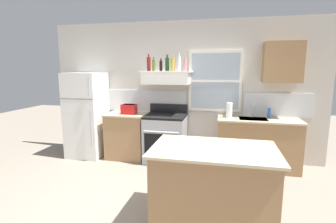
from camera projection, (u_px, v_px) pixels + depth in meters
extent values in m
plane|color=gray|center=(151.00, 215.00, 3.14)|extent=(16.00, 16.00, 0.00)
cube|color=beige|center=(182.00, 91.00, 5.05)|extent=(5.40, 0.06, 2.70)
cube|color=silver|center=(127.00, 100.00, 5.30)|extent=(2.50, 0.02, 0.44)
cube|color=silver|center=(278.00, 105.00, 4.66)|extent=(1.20, 0.02, 0.44)
cube|color=white|center=(215.00, 81.00, 4.83)|extent=(1.00, 0.04, 1.15)
cube|color=#9EADBC|center=(215.00, 81.00, 4.82)|extent=(0.90, 0.01, 1.05)
cube|color=white|center=(215.00, 81.00, 4.81)|extent=(0.90, 0.02, 0.04)
cube|color=white|center=(87.00, 115.00, 5.17)|extent=(0.70, 0.68, 1.71)
cube|color=#333333|center=(76.00, 99.00, 4.78)|extent=(0.69, 0.00, 0.01)
cylinder|color=#A5A8AD|center=(91.00, 128.00, 4.78)|extent=(0.02, 0.02, 0.67)
cylinder|color=#A5A8AD|center=(89.00, 86.00, 4.65)|extent=(0.02, 0.02, 0.34)
cube|color=#9E754C|center=(127.00, 136.00, 5.12)|extent=(0.76, 0.60, 0.88)
cube|color=#C6B793|center=(127.00, 114.00, 5.04)|extent=(0.79, 0.63, 0.03)
cube|color=red|center=(129.00, 109.00, 4.96)|extent=(0.28, 0.20, 0.19)
cube|color=black|center=(129.00, 105.00, 4.95)|extent=(0.24, 0.16, 0.01)
cube|color=black|center=(122.00, 107.00, 4.99)|extent=(0.02, 0.03, 0.02)
cube|color=#9EA0A5|center=(165.00, 139.00, 4.91)|extent=(0.76, 0.64, 0.87)
cube|color=black|center=(165.00, 116.00, 4.83)|extent=(0.76, 0.64, 0.04)
cube|color=black|center=(169.00, 108.00, 5.09)|extent=(0.76, 0.06, 0.18)
cube|color=black|center=(161.00, 145.00, 4.60)|extent=(0.65, 0.01, 0.40)
cylinder|color=silver|center=(161.00, 132.00, 4.52)|extent=(0.65, 0.03, 0.03)
cube|color=white|center=(167.00, 78.00, 4.80)|extent=(0.88, 0.48, 0.22)
cube|color=#262628|center=(164.00, 83.00, 4.60)|extent=(0.75, 0.02, 0.04)
cube|color=white|center=(167.00, 72.00, 4.78)|extent=(0.96, 0.52, 0.02)
cylinder|color=maroon|center=(149.00, 64.00, 4.83)|extent=(0.07, 0.07, 0.26)
cylinder|color=maroon|center=(149.00, 56.00, 4.81)|extent=(0.03, 0.03, 0.06)
cylinder|color=#4C601E|center=(154.00, 65.00, 4.76)|extent=(0.06, 0.06, 0.21)
cylinder|color=#4C601E|center=(154.00, 58.00, 4.74)|extent=(0.03, 0.03, 0.05)
cylinder|color=black|center=(161.00, 66.00, 4.84)|extent=(0.06, 0.06, 0.19)
cylinder|color=black|center=(161.00, 59.00, 4.82)|extent=(0.02, 0.02, 0.05)
cylinder|color=#143819|center=(167.00, 64.00, 4.78)|extent=(0.07, 0.07, 0.24)
cylinder|color=#143819|center=(167.00, 56.00, 4.75)|extent=(0.03, 0.03, 0.06)
cylinder|color=#B29333|center=(173.00, 65.00, 4.73)|extent=(0.08, 0.08, 0.23)
cylinder|color=#B29333|center=(173.00, 57.00, 4.70)|extent=(0.03, 0.03, 0.06)
cylinder|color=silver|center=(179.00, 64.00, 4.70)|extent=(0.06, 0.06, 0.27)
cylinder|color=silver|center=(179.00, 55.00, 4.67)|extent=(0.03, 0.03, 0.07)
cylinder|color=#C67F84|center=(185.00, 65.00, 4.73)|extent=(0.07, 0.07, 0.22)
cylinder|color=#C67F84|center=(185.00, 58.00, 4.71)|extent=(0.03, 0.03, 0.05)
cube|color=#9E754C|center=(257.00, 144.00, 4.57)|extent=(1.40, 0.60, 0.88)
cube|color=#C6B793|center=(259.00, 120.00, 4.50)|extent=(1.43, 0.63, 0.03)
cube|color=#B7BABC|center=(253.00, 119.00, 4.50)|extent=(0.48, 0.36, 0.01)
cylinder|color=silver|center=(253.00, 110.00, 4.61)|extent=(0.03, 0.03, 0.28)
cylinder|color=silver|center=(254.00, 104.00, 4.51)|extent=(0.02, 0.16, 0.02)
cylinder|color=white|center=(229.00, 110.00, 4.59)|extent=(0.11, 0.11, 0.27)
cylinder|color=blue|center=(269.00, 113.00, 4.54)|extent=(0.06, 0.06, 0.18)
cube|color=#9E754C|center=(213.00, 187.00, 2.92)|extent=(1.32, 0.82, 0.88)
cube|color=#C6B793|center=(214.00, 149.00, 2.84)|extent=(1.40, 0.90, 0.03)
cube|color=#9E754C|center=(283.00, 62.00, 4.39)|extent=(0.64, 0.32, 0.70)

